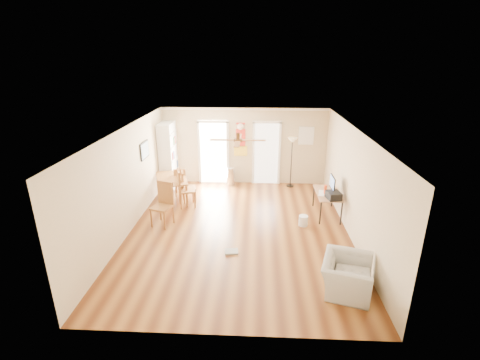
# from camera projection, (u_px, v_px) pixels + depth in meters

# --- Properties ---
(floor) EXTENTS (7.00, 7.00, 0.00)m
(floor) POSITION_uv_depth(u_px,v_px,m) (239.00, 230.00, 8.78)
(floor) COLOR brown
(floor) RESTS_ON ground
(ceiling) EXTENTS (5.50, 7.00, 0.00)m
(ceiling) POSITION_uv_depth(u_px,v_px,m) (239.00, 130.00, 7.89)
(ceiling) COLOR silver
(ceiling) RESTS_ON floor
(wall_back) EXTENTS (5.50, 0.04, 2.60)m
(wall_back) POSITION_uv_depth(u_px,v_px,m) (244.00, 146.00, 11.62)
(wall_back) COLOR beige
(wall_back) RESTS_ON floor
(wall_front) EXTENTS (5.50, 0.04, 2.60)m
(wall_front) POSITION_uv_depth(u_px,v_px,m) (226.00, 266.00, 5.05)
(wall_front) COLOR beige
(wall_front) RESTS_ON floor
(wall_left) EXTENTS (0.04, 7.00, 2.60)m
(wall_left) POSITION_uv_depth(u_px,v_px,m) (127.00, 181.00, 8.46)
(wall_left) COLOR beige
(wall_left) RESTS_ON floor
(wall_right) EXTENTS (0.04, 7.00, 2.60)m
(wall_right) POSITION_uv_depth(u_px,v_px,m) (354.00, 185.00, 8.20)
(wall_right) COLOR beige
(wall_right) RESTS_ON floor
(crown_molding) EXTENTS (5.50, 7.00, 0.08)m
(crown_molding) POSITION_uv_depth(u_px,v_px,m) (239.00, 131.00, 7.90)
(crown_molding) COLOR white
(crown_molding) RESTS_ON wall_back
(kitchen_doorway) EXTENTS (0.90, 0.10, 2.10)m
(kitchen_doorway) POSITION_uv_depth(u_px,v_px,m) (214.00, 153.00, 11.74)
(kitchen_doorway) COLOR white
(kitchen_doorway) RESTS_ON wall_back
(bathroom_doorway) EXTENTS (0.80, 0.10, 2.10)m
(bathroom_doorway) POSITION_uv_depth(u_px,v_px,m) (266.00, 154.00, 11.65)
(bathroom_doorway) COLOR white
(bathroom_doorway) RESTS_ON wall_back
(wall_decal) EXTENTS (0.46, 0.03, 1.10)m
(wall_decal) POSITION_uv_depth(u_px,v_px,m) (241.00, 139.00, 11.52)
(wall_decal) COLOR red
(wall_decal) RESTS_ON wall_back
(ac_grille) EXTENTS (0.50, 0.04, 0.60)m
(ac_grille) POSITION_uv_depth(u_px,v_px,m) (306.00, 136.00, 11.35)
(ac_grille) COLOR white
(ac_grille) RESTS_ON wall_back
(framed_poster) EXTENTS (0.04, 0.66, 0.48)m
(framed_poster) POSITION_uv_depth(u_px,v_px,m) (145.00, 150.00, 9.64)
(framed_poster) COLOR black
(framed_poster) RESTS_ON wall_left
(ceiling_fan) EXTENTS (1.24, 1.24, 0.20)m
(ceiling_fan) POSITION_uv_depth(u_px,v_px,m) (238.00, 140.00, 7.66)
(ceiling_fan) COLOR #593819
(ceiling_fan) RESTS_ON ceiling
(bookshelf) EXTENTS (0.51, 1.01, 2.17)m
(bookshelf) POSITION_uv_depth(u_px,v_px,m) (168.00, 155.00, 11.43)
(bookshelf) COLOR silver
(bookshelf) RESTS_ON floor
(dining_table) EXTENTS (1.26, 1.62, 0.71)m
(dining_table) POSITION_uv_depth(u_px,v_px,m) (172.00, 189.00, 10.54)
(dining_table) COLOR #9A6431
(dining_table) RESTS_ON floor
(dining_chair_right_a) EXTENTS (0.49, 0.49, 0.96)m
(dining_chair_right_a) POSITION_uv_depth(u_px,v_px,m) (189.00, 187.00, 10.35)
(dining_chair_right_a) COLOR olive
(dining_chair_right_a) RESTS_ON floor
(dining_chair_right_b) EXTENTS (0.58, 0.58, 1.11)m
(dining_chair_right_b) POSITION_uv_depth(u_px,v_px,m) (187.00, 188.00, 10.01)
(dining_chair_right_b) COLOR #AA7737
(dining_chair_right_b) RESTS_ON floor
(dining_chair_near) EXTENTS (0.60, 0.60, 1.14)m
(dining_chair_near) POSITION_uv_depth(u_px,v_px,m) (162.00, 205.00, 8.87)
(dining_chair_near) COLOR olive
(dining_chair_near) RESTS_ON floor
(dining_chair_far) EXTENTS (0.42, 0.42, 0.91)m
(dining_chair_far) POSITION_uv_depth(u_px,v_px,m) (181.00, 181.00, 10.85)
(dining_chair_far) COLOR olive
(dining_chair_far) RESTS_ON floor
(trash_can) EXTENTS (0.34, 0.34, 0.62)m
(trash_can) POSITION_uv_depth(u_px,v_px,m) (231.00, 177.00, 11.71)
(trash_can) COLOR #B4B4B7
(trash_can) RESTS_ON floor
(torchiere_lamp) EXTENTS (0.41, 0.41, 1.68)m
(torchiere_lamp) POSITION_uv_depth(u_px,v_px,m) (291.00, 163.00, 11.43)
(torchiere_lamp) COLOR black
(torchiere_lamp) RESTS_ON floor
(computer_desk) EXTENTS (0.62, 1.24, 0.67)m
(computer_desk) POSITION_uv_depth(u_px,v_px,m) (327.00, 204.00, 9.52)
(computer_desk) COLOR tan
(computer_desk) RESTS_ON floor
(imac) EXTENTS (0.23, 0.54, 0.51)m
(imac) POSITION_uv_depth(u_px,v_px,m) (332.00, 185.00, 9.23)
(imac) COLOR black
(imac) RESTS_ON computer_desk
(keyboard) EXTENTS (0.22, 0.45, 0.02)m
(keyboard) POSITION_uv_depth(u_px,v_px,m) (321.00, 193.00, 9.35)
(keyboard) COLOR white
(keyboard) RESTS_ON computer_desk
(printer) EXTENTS (0.39, 0.44, 0.20)m
(printer) POSITION_uv_depth(u_px,v_px,m) (334.00, 195.00, 8.97)
(printer) COLOR black
(printer) RESTS_ON computer_desk
(orange_bottle) EXTENTS (0.09, 0.09, 0.24)m
(orange_bottle) POSITION_uv_depth(u_px,v_px,m) (325.00, 189.00, 9.30)
(orange_bottle) COLOR #F24615
(orange_bottle) RESTS_ON computer_desk
(wastebasket_a) EXTENTS (0.29, 0.29, 0.27)m
(wastebasket_a) POSITION_uv_depth(u_px,v_px,m) (303.00, 221.00, 8.99)
(wastebasket_a) COLOR silver
(wastebasket_a) RESTS_ON floor
(floor_cloth) EXTENTS (0.32, 0.27, 0.04)m
(floor_cloth) POSITION_uv_depth(u_px,v_px,m) (231.00, 252.00, 7.79)
(floor_cloth) COLOR #989893
(floor_cloth) RESTS_ON floor
(armchair) EXTENTS (1.14, 1.22, 0.66)m
(armchair) POSITION_uv_depth(u_px,v_px,m) (347.00, 275.00, 6.45)
(armchair) COLOR #A7A7A2
(armchair) RESTS_ON floor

